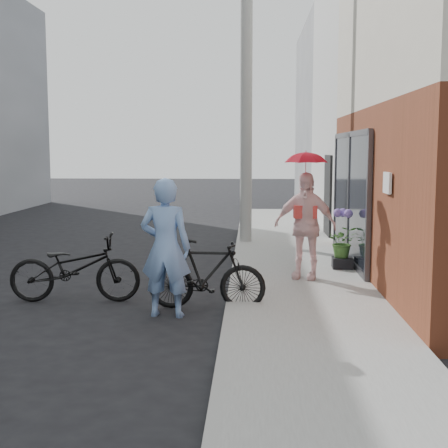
# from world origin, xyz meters

# --- Properties ---
(ground) EXTENTS (80.00, 80.00, 0.00)m
(ground) POSITION_xyz_m (0.00, 0.00, 0.00)
(ground) COLOR black
(ground) RESTS_ON ground
(sidewalk) EXTENTS (2.20, 24.00, 0.12)m
(sidewalk) POSITION_xyz_m (2.10, 2.00, 0.06)
(sidewalk) COLOR gray
(sidewalk) RESTS_ON ground
(curb) EXTENTS (0.12, 24.00, 0.12)m
(curb) POSITION_xyz_m (0.94, 2.00, 0.06)
(curb) COLOR #9E9E99
(curb) RESTS_ON ground
(east_building_far) EXTENTS (8.00, 8.00, 7.00)m
(east_building_far) POSITION_xyz_m (7.20, 16.00, 3.50)
(east_building_far) COLOR gray
(east_building_far) RESTS_ON ground
(utility_pole) EXTENTS (0.28, 0.28, 7.00)m
(utility_pole) POSITION_xyz_m (1.10, 6.00, 3.50)
(utility_pole) COLOR #9E9E99
(utility_pole) RESTS_ON ground
(officer) EXTENTS (0.74, 0.52, 1.91)m
(officer) POSITION_xyz_m (0.07, -0.36, 0.96)
(officer) COLOR #789CD5
(officer) RESTS_ON ground
(bike_left) EXTENTS (2.00, 0.81, 1.03)m
(bike_left) POSITION_xyz_m (-1.42, 0.40, 0.51)
(bike_left) COLOR black
(bike_left) RESTS_ON ground
(bike_right) EXTENTS (1.71, 0.55, 1.02)m
(bike_right) POSITION_xyz_m (0.60, 0.04, 0.51)
(bike_right) COLOR black
(bike_right) RESTS_ON ground
(kimono_woman) EXTENTS (1.14, 0.74, 1.79)m
(kimono_woman) POSITION_xyz_m (2.14, 1.72, 1.02)
(kimono_woman) COLOR #FCD3D3
(kimono_woman) RESTS_ON sidewalk
(parasol) EXTENTS (0.70, 0.70, 0.61)m
(parasol) POSITION_xyz_m (2.14, 1.72, 2.22)
(parasol) COLOR red
(parasol) RESTS_ON kimono_woman
(planter) EXTENTS (0.39, 0.39, 0.20)m
(planter) POSITION_xyz_m (2.92, 2.66, 0.22)
(planter) COLOR black
(planter) RESTS_ON sidewalk
(potted_plant) EXTENTS (0.53, 0.46, 0.58)m
(potted_plant) POSITION_xyz_m (2.92, 2.66, 0.61)
(potted_plant) COLOR #406E2C
(potted_plant) RESTS_ON planter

